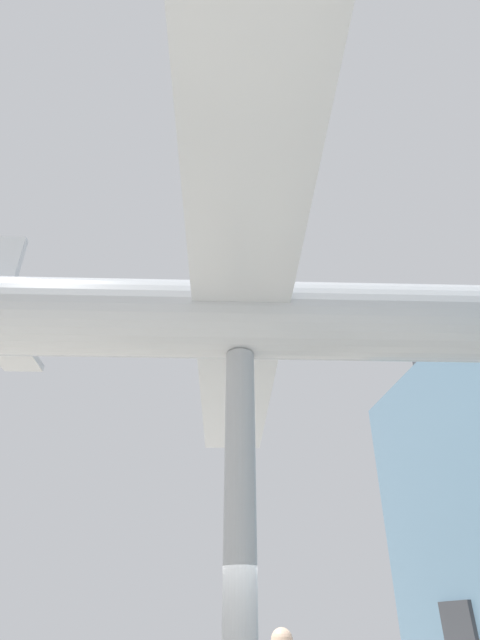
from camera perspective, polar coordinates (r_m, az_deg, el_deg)
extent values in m
cylinder|color=#999EA3|center=(9.34, 0.00, -21.86)|extent=(0.58, 0.58, 6.46)
cylinder|color=#B2B7BC|center=(10.81, 0.00, 0.00)|extent=(3.07, 12.83, 1.71)
cube|color=#B2B7BC|center=(10.81, 0.00, 0.00)|extent=(17.80, 3.89, 0.18)
sphere|color=beige|center=(6.64, 4.82, -32.64)|extent=(0.25, 0.25, 0.25)
cone|color=#2D2D33|center=(16.30, 0.40, -30.15)|extent=(0.83, 0.83, 0.18)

